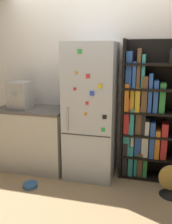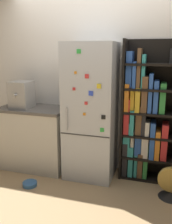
{
  "view_description": "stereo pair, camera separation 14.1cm",
  "coord_description": "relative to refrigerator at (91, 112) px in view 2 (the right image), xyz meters",
  "views": [
    {
      "loc": [
        0.77,
        -3.02,
        1.73
      ],
      "look_at": [
        -0.06,
        0.15,
        0.92
      ],
      "focal_mm": 40.0,
      "sensor_mm": 36.0,
      "label": 1
    },
    {
      "loc": [
        0.9,
        -2.99,
        1.73
      ],
      "look_at": [
        -0.06,
        0.15,
        0.92
      ],
      "focal_mm": 40.0,
      "sensor_mm": 36.0,
      "label": 2
    }
  ],
  "objects": [
    {
      "name": "refrigerator",
      "position": [
        0.0,
        0.0,
        0.0
      ],
      "size": [
        0.66,
        0.59,
        1.84
      ],
      "color": "silver",
      "rests_on": "ground_plane"
    },
    {
      "name": "pet_bowl",
      "position": [
        -0.67,
        -0.55,
        -0.89
      ],
      "size": [
        0.19,
        0.19,
        0.05
      ],
      "color": "#3366A5",
      "rests_on": "ground_plane"
    },
    {
      "name": "guitar",
      "position": [
        1.1,
        -0.28,
        -0.74
      ],
      "size": [
        0.34,
        0.31,
        1.23
      ],
      "color": "black",
      "rests_on": "ground_plane"
    },
    {
      "name": "ground_plane",
      "position": [
        0.0,
        -0.17,
        -0.92
      ],
      "size": [
        16.0,
        16.0,
        0.0
      ],
      "primitive_type": "plane",
      "color": "tan"
    },
    {
      "name": "kitchen_counter",
      "position": [
        -0.87,
        0.0,
        -0.46
      ],
      "size": [
        1.0,
        0.58,
        0.92
      ],
      "color": "beige",
      "rests_on": "ground_plane"
    },
    {
      "name": "wall_back",
      "position": [
        0.0,
        0.31,
        0.38
      ],
      "size": [
        8.0,
        0.05,
        2.6
      ],
      "color": "white",
      "rests_on": "ground_plane"
    },
    {
      "name": "espresso_machine",
      "position": [
        -1.02,
        -0.05,
        0.2
      ],
      "size": [
        0.28,
        0.36,
        0.38
      ],
      "color": "#A5A39E",
      "rests_on": "kitchen_counter"
    },
    {
      "name": "bookshelf",
      "position": [
        0.73,
        0.15,
        -0.08
      ],
      "size": [
        0.83,
        0.32,
        1.87
      ],
      "color": "black",
      "rests_on": "ground_plane"
    }
  ]
}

